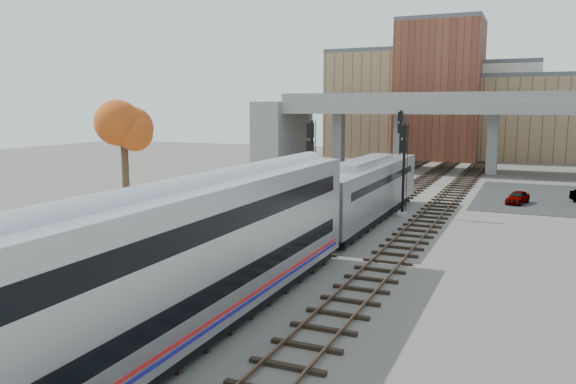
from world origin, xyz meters
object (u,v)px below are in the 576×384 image
Objects in this scene: signal_mast_mid at (403,172)px; car_a at (518,197)px; locomotive at (365,189)px; signal_mast_far at (400,147)px; signal_mast_near at (311,178)px; tree at (124,131)px; coach at (171,266)px.

car_a is at bearing 49.78° from signal_mast_mid.
car_a is at bearing 50.92° from locomotive.
signal_mast_mid is 0.89× the size of signal_mast_far.
locomotive is 3.60m from signal_mast_mid.
signal_mast_mid is (2.00, 2.83, 0.97)m from locomotive.
locomotive is 2.85× the size of signal_mast_mid.
signal_mast_far reaches higher than signal_mast_near.
car_a is (11.60, 16.55, -2.91)m from signal_mast_near.
signal_mast_mid is 17.78m from signal_mast_far.
tree reaches higher than signal_mast_mid.
tree reaches higher than signal_mast_far.
car_a is at bearing 54.97° from signal_mast_near.
signal_mast_mid reaches higher than coach.
signal_mast_near reaches higher than coach.
signal_mast_near is 11.74m from tree.
coach is 35.67m from car_a.
signal_mast_far is at bearing 92.81° from coach.
car_a is at bearing -35.97° from signal_mast_far.
coach reaches higher than car_a.
signal_mast_mid is at bearing 85.50° from coach.
coach is 42.79m from signal_mast_far.
tree reaches higher than signal_mast_near.
signal_mast_far is 14.70m from car_a.
signal_mast_near is 8.71m from signal_mast_mid.
tree is (-10.19, -30.02, 2.58)m from signal_mast_far.
signal_mast_mid is 0.78× the size of tree.
signal_mast_near reaches higher than car_a.
tree is at bearing -108.75° from signal_mast_far.
signal_mast_far is at bearing 159.79° from car_a.
locomotive is 20.29m from signal_mast_far.
locomotive is at bearing -113.32° from car_a.
signal_mast_far is at bearing 71.25° from tree.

